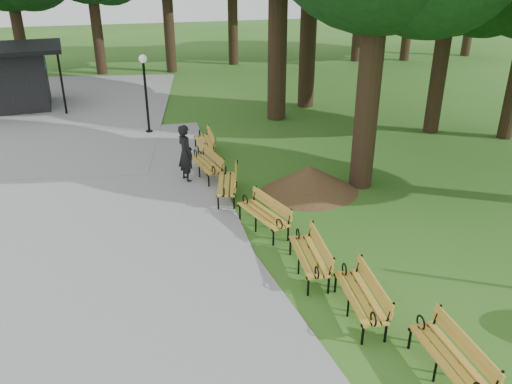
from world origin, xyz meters
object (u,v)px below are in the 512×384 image
object	(u,v)px
kiosk	(6,78)
bench_5	(206,164)
person	(185,153)
bench_1	(360,297)
bench_6	(204,143)
bench_0	(449,359)
bench_4	(227,184)
lamp_post	(145,77)
bench_2	(309,256)
dirt_mound	(309,179)
bench_3	(263,215)

from	to	relation	value
kiosk	bench_5	world-z (taller)	kiosk
person	kiosk	distance (m)	12.76
bench_1	bench_5	world-z (taller)	same
bench_1	bench_6	bearing A→B (deg)	-166.37
person	bench_0	xyz separation A→B (m)	(2.97, -9.58, -0.48)
bench_4	bench_6	distance (m)	3.83
person	bench_6	size ratio (longest dim) A/B	0.97
lamp_post	bench_2	bearing A→B (deg)	-76.83
person	lamp_post	bearing A→B (deg)	-11.32
person	bench_6	xyz separation A→B (m)	(0.95, 2.22, -0.48)
bench_5	dirt_mound	bearing A→B (deg)	43.62
bench_1	bench_6	distance (m)	9.96
bench_2	bench_5	world-z (taller)	same
lamp_post	bench_1	distance (m)	13.44
kiosk	lamp_post	distance (m)	8.17
bench_3	bench_6	size ratio (longest dim) A/B	1.00
dirt_mound	bench_2	distance (m)	4.38
bench_3	bench_4	world-z (taller)	same
lamp_post	bench_5	xyz separation A→B (m)	(1.41, -5.19, -1.81)
bench_2	bench_3	distance (m)	2.25
kiosk	bench_5	size ratio (longest dim) A/B	2.43
bench_2	bench_4	xyz separation A→B (m)	(-0.91, 4.37, 0.00)
lamp_post	bench_6	distance (m)	3.97
bench_0	bench_5	xyz separation A→B (m)	(-2.33, 9.70, 0.00)
bench_5	bench_0	bearing A→B (deg)	2.88
bench_5	bench_2	bearing A→B (deg)	0.77
person	bench_3	bearing A→B (deg)	-178.58
bench_6	bench_1	bearing A→B (deg)	10.03
dirt_mound	bench_1	bearing A→B (deg)	-101.03
bench_1	bench_4	distance (m)	6.19
bench_0	bench_6	size ratio (longest dim) A/B	1.00
lamp_post	bench_5	distance (m)	5.67
person	dirt_mound	world-z (taller)	person
bench_4	person	bearing A→B (deg)	-135.29
kiosk	lamp_post	world-z (taller)	lamp_post
lamp_post	bench_5	world-z (taller)	lamp_post
bench_6	bench_0	bearing A→B (deg)	11.96
kiosk	bench_6	distance (m)	11.58
lamp_post	bench_6	bearing A→B (deg)	-60.82
dirt_mound	bench_4	size ratio (longest dim) A/B	1.35
lamp_post	dirt_mound	world-z (taller)	lamp_post
dirt_mound	bench_0	xyz separation A→B (m)	(-0.45, -7.70, 0.01)
dirt_mound	bench_5	distance (m)	3.43
bench_1	bench_6	size ratio (longest dim) A/B	1.00
bench_2	bench_6	size ratio (longest dim) A/B	1.00
kiosk	bench_4	world-z (taller)	kiosk
bench_2	bench_0	bearing A→B (deg)	22.59
person	kiosk	xyz separation A→B (m)	(-6.75, 10.81, 0.52)
bench_0	bench_1	size ratio (longest dim) A/B	1.00
bench_4	lamp_post	bearing A→B (deg)	-152.06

